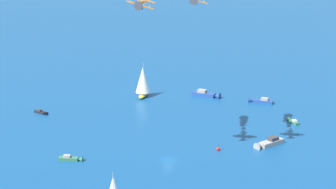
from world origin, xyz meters
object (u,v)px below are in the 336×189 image
object	(u,v)px
sailboat_ahead	(143,82)
motorboat_inshore	(260,101)
motorboat_far_stbd	(207,95)
motorboat_trailing	(72,159)
biplane_wingman	(140,3)
motorboat_offshore	(42,112)
motorboat_outer_ring_a	(293,121)
marker_buoy	(218,149)
motorboat_far_port	(268,143)

from	to	relation	value
sailboat_ahead	motorboat_inshore	bearing A→B (deg)	158.43
motorboat_far_stbd	motorboat_trailing	xyz separation A→B (m)	(52.35, 51.44, -0.31)
motorboat_trailing	biplane_wingman	xyz separation A→B (m)	(-18.88, 6.11, 43.66)
motorboat_far_stbd	motorboat_offshore	bearing A→B (deg)	7.53
sailboat_ahead	motorboat_outer_ring_a	world-z (taller)	sailboat_ahead
motorboat_trailing	marker_buoy	xyz separation A→B (m)	(-42.00, 0.69, -0.14)
motorboat_far_stbd	motorboat_inshore	xyz separation A→B (m)	(-16.41, 10.75, -0.16)
motorboat_trailing	motorboat_outer_ring_a	size ratio (longest dim) A/B	1.23
motorboat_far_port	motorboat_outer_ring_a	xyz separation A→B (m)	(-14.97, -18.31, -0.37)
sailboat_ahead	motorboat_offshore	bearing A→B (deg)	19.13
biplane_wingman	motorboat_offshore	bearing A→B (deg)	-62.04
motorboat_offshore	sailboat_ahead	distance (m)	39.28
motorboat_far_port	motorboat_far_stbd	distance (m)	51.86
motorboat_trailing	sailboat_ahead	bearing A→B (deg)	-117.50
motorboat_far_port	motorboat_far_stbd	xyz separation A→B (m)	(4.92, -51.63, 0.03)
motorboat_far_stbd	motorboat_outer_ring_a	distance (m)	38.80
motorboat_inshore	motorboat_outer_ring_a	distance (m)	22.83
motorboat_far_stbd	motorboat_outer_ring_a	xyz separation A→B (m)	(-19.89, 33.31, -0.41)
motorboat_far_stbd	marker_buoy	size ratio (longest dim) A/B	4.84
motorboat_far_port	motorboat_far_stbd	bearing A→B (deg)	-84.55
motorboat_inshore	sailboat_ahead	bearing A→B (deg)	-21.57
motorboat_inshore	motorboat_outer_ring_a	xyz separation A→B (m)	(-3.48, 22.56, -0.25)
motorboat_inshore	marker_buoy	bearing A→B (deg)	57.12
motorboat_inshore	motorboat_offshore	size ratio (longest dim) A/B	1.67
motorboat_inshore	motorboat_trailing	size ratio (longest dim) A/B	1.23
motorboat_inshore	motorboat_trailing	bearing A→B (deg)	30.62
motorboat_outer_ring_a	biplane_wingman	xyz separation A→B (m)	(53.36, 24.24, 43.75)
motorboat_far_port	motorboat_trailing	world-z (taller)	motorboat_far_port
motorboat_trailing	motorboat_outer_ring_a	bearing A→B (deg)	-165.91
motorboat_far_stbd	motorboat_offshore	distance (m)	60.34
motorboat_far_port	motorboat_offshore	distance (m)	78.12
biplane_wingman	sailboat_ahead	bearing A→B (deg)	-99.49
motorboat_outer_ring_a	motorboat_inshore	bearing A→B (deg)	-81.23
sailboat_ahead	biplane_wingman	xyz separation A→B (m)	(10.43, 62.40, 38.50)
motorboat_offshore	marker_buoy	bearing A→B (deg)	138.20
motorboat_trailing	marker_buoy	distance (m)	42.01
sailboat_ahead	motorboat_far_port	bearing A→B (deg)	116.34
motorboat_far_stbd	sailboat_ahead	size ratio (longest dim) A/B	0.82
motorboat_trailing	sailboat_ahead	size ratio (longest dim) A/B	0.56
motorboat_offshore	marker_buoy	distance (m)	66.36
motorboat_inshore	biplane_wingman	world-z (taller)	biplane_wingman
motorboat_far_stbd	biplane_wingman	world-z (taller)	biplane_wingman
motorboat_far_port	biplane_wingman	size ratio (longest dim) A/B	1.39
motorboat_trailing	biplane_wingman	distance (m)	47.95
biplane_wingman	marker_buoy	bearing A→B (deg)	-166.82
motorboat_inshore	sailboat_ahead	size ratio (longest dim) A/B	0.69
motorboat_far_port	biplane_wingman	xyz separation A→B (m)	(38.39, 5.93, 43.38)
motorboat_offshore	sailboat_ahead	world-z (taller)	sailboat_ahead
motorboat_far_stbd	motorboat_offshore	xyz separation A→B (m)	(59.82, 7.91, -0.40)
motorboat_outer_ring_a	motorboat_far_port	bearing A→B (deg)	50.74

